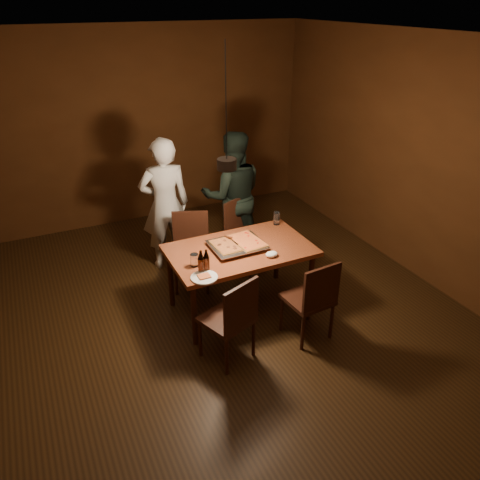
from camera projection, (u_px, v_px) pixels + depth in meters
name	position (u px, v px, depth m)	size (l,w,h in m)	color
room_shell	(227.00, 200.00, 4.41)	(6.00, 6.00, 6.00)	#36210E
dining_table	(240.00, 255.00, 4.95)	(1.50, 0.90, 0.75)	brown
chair_far_left	(191.00, 243.00, 5.47)	(0.54, 0.54, 0.49)	#38190F
chair_far_right	(242.00, 228.00, 5.83)	(0.56, 0.56, 0.49)	#38190F
chair_near_left	(233.00, 314.00, 4.26)	(0.54, 0.54, 0.49)	#38190F
chair_near_right	(314.00, 294.00, 4.53)	(0.45, 0.45, 0.49)	#38190F
pizza_tray	(237.00, 246.00, 4.91)	(0.55, 0.45, 0.05)	silver
pizza_meat	(225.00, 245.00, 4.85)	(0.22, 0.36, 0.02)	maroon
pizza_cheese	(247.00, 241.00, 4.94)	(0.27, 0.42, 0.02)	gold
spatula	(235.00, 242.00, 4.90)	(0.09, 0.24, 0.04)	silver
beer_bottle_a	(201.00, 262.00, 4.44)	(0.06, 0.06, 0.23)	black
beer_bottle_b	(206.00, 260.00, 4.47)	(0.06, 0.06, 0.22)	black
water_glass_left	(194.00, 260.00, 4.57)	(0.08, 0.08, 0.13)	silver
water_glass_right	(277.00, 218.00, 5.40)	(0.07, 0.07, 0.15)	silver
plate_slice	(204.00, 277.00, 4.39)	(0.26, 0.26, 0.03)	white
napkin	(272.00, 254.00, 4.75)	(0.13, 0.10, 0.05)	white
diner_white	(165.00, 205.00, 5.71)	(0.61, 0.40, 1.68)	silver
diner_dark	(233.00, 196.00, 5.99)	(0.81, 0.63, 1.67)	black
pendant_lamp	(227.00, 163.00, 4.24)	(0.18, 0.18, 1.10)	black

